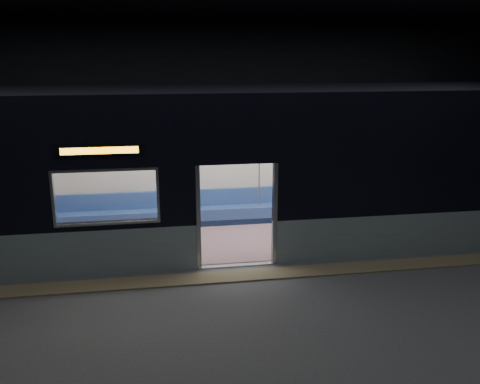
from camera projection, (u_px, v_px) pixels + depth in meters
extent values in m
cube|color=#47494C|center=(246.00, 290.00, 8.98)|extent=(24.00, 14.00, 0.01)
cube|color=black|center=(206.00, 108.00, 14.97)|extent=(24.00, 0.04, 5.00)
cube|color=#8C7F59|center=(241.00, 276.00, 9.49)|extent=(22.80, 0.50, 0.03)
cube|color=#8FA2AB|center=(465.00, 231.00, 10.62)|extent=(8.30, 0.12, 0.90)
cube|color=black|center=(475.00, 156.00, 10.20)|extent=(8.30, 0.12, 2.30)
cube|color=black|center=(237.00, 133.00, 9.30)|extent=(1.40, 0.12, 1.15)
cube|color=#B7BABC|center=(198.00, 218.00, 9.60)|extent=(0.08, 0.14, 2.05)
cube|color=#B7BABC|center=(275.00, 214.00, 9.83)|extent=(0.08, 0.14, 2.05)
cube|color=black|center=(100.00, 150.00, 8.90)|extent=(1.50, 0.04, 0.18)
cube|color=#F99E10|center=(100.00, 150.00, 8.89)|extent=(1.34, 0.03, 0.12)
cube|color=beige|center=(218.00, 158.00, 12.31)|extent=(18.00, 0.12, 3.20)
cube|color=black|center=(226.00, 92.00, 10.50)|extent=(18.00, 3.00, 0.15)
cube|color=gray|center=(227.00, 239.00, 11.35)|extent=(17.76, 2.76, 0.04)
cube|color=beige|center=(226.00, 136.00, 10.74)|extent=(17.76, 2.76, 0.10)
cube|color=#31468E|center=(221.00, 215.00, 12.36)|extent=(11.00, 0.48, 0.41)
cube|color=#31468E|center=(219.00, 197.00, 12.43)|extent=(11.00, 0.10, 0.40)
cube|color=#6D4F51|center=(65.00, 258.00, 9.74)|extent=(4.40, 0.48, 0.41)
cube|color=#6D4F51|center=(388.00, 238.00, 10.77)|extent=(4.40, 0.48, 0.41)
cylinder|color=silver|center=(186.00, 207.00, 9.83)|extent=(0.04, 0.04, 2.26)
cylinder|color=silver|center=(180.00, 179.00, 11.98)|extent=(0.04, 0.04, 2.26)
cylinder|color=silver|center=(281.00, 202.00, 10.12)|extent=(0.04, 0.04, 2.26)
cylinder|color=silver|center=(259.00, 176.00, 12.27)|extent=(0.04, 0.04, 2.26)
cylinder|color=silver|center=(220.00, 146.00, 11.87)|extent=(11.00, 0.03, 0.03)
cube|color=black|center=(302.00, 202.00, 12.38)|extent=(0.17, 0.46, 0.16)
cube|color=black|center=(310.00, 202.00, 12.41)|extent=(0.17, 0.46, 0.16)
cylinder|color=black|center=(304.00, 216.00, 12.25)|extent=(0.11, 0.11, 0.43)
cylinder|color=black|center=(313.00, 215.00, 12.28)|extent=(0.11, 0.11, 0.43)
cube|color=#CB5C81|center=(304.00, 199.00, 12.58)|extent=(0.40, 0.22, 0.20)
cylinder|color=#CB5C81|center=(304.00, 185.00, 12.51)|extent=(0.44, 0.44, 0.51)
sphere|color=tan|center=(305.00, 171.00, 12.40)|extent=(0.21, 0.21, 0.21)
sphere|color=black|center=(305.00, 169.00, 12.43)|extent=(0.22, 0.22, 0.22)
cube|color=black|center=(309.00, 197.00, 12.30)|extent=(0.26, 0.22, 0.13)
cube|color=white|center=(383.00, 157.00, 12.91)|extent=(1.11, 0.03, 0.72)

